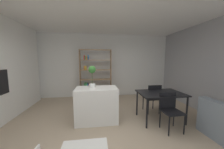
% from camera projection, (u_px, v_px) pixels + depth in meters
% --- Properties ---
extents(ground_plane, '(8.90, 8.90, 0.00)m').
position_uv_depth(ground_plane, '(104.00, 131.00, 2.78)').
color(ground_plane, tan).
extents(ceiling_slab, '(6.47, 5.74, 0.06)m').
position_uv_depth(ceiling_slab, '(103.00, 2.00, 2.45)').
color(ceiling_slab, white).
rests_on(ceiling_slab, ground_plane).
extents(back_partition, '(6.47, 0.06, 2.82)m').
position_uv_depth(back_partition, '(100.00, 66.00, 5.41)').
color(back_partition, silver).
rests_on(back_partition, ground_plane).
extents(kitchen_island, '(1.10, 0.63, 0.92)m').
position_uv_depth(kitchen_island, '(97.00, 105.00, 3.18)').
color(kitchen_island, white).
rests_on(kitchen_island, ground_plane).
extents(potted_plant_on_island, '(0.20, 0.20, 0.58)m').
position_uv_depth(potted_plant_on_island, '(92.00, 74.00, 3.16)').
color(potted_plant_on_island, white).
rests_on(potted_plant_on_island, kitchen_island).
extents(open_bookshelf, '(1.31, 0.35, 2.10)m').
position_uv_depth(open_bookshelf, '(93.00, 76.00, 5.01)').
color(open_bookshelf, '#997551').
rests_on(open_bookshelf, ground_plane).
extents(dining_table, '(1.18, 0.82, 0.78)m').
position_uv_depth(dining_table, '(160.00, 95.00, 3.22)').
color(dining_table, black).
rests_on(dining_table, ground_plane).
extents(dining_chair_near, '(0.45, 0.42, 0.88)m').
position_uv_depth(dining_chair_near, '(170.00, 107.00, 2.80)').
color(dining_chair_near, black).
rests_on(dining_chair_near, ground_plane).
extents(dining_chair_far, '(0.42, 0.46, 0.91)m').
position_uv_depth(dining_chair_far, '(153.00, 96.00, 3.66)').
color(dining_chair_far, black).
rests_on(dining_chair_far, ground_plane).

